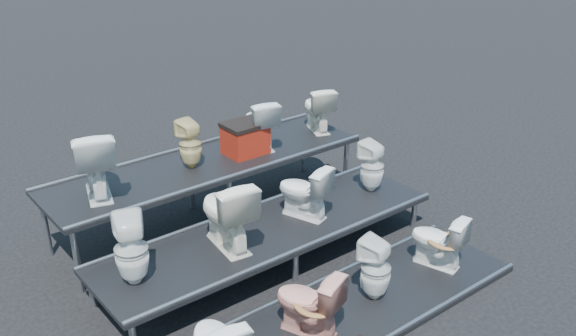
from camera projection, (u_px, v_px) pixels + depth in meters
ground at (270, 263)px, 7.60m from camera, size 80.00×80.00×0.00m
tier_front at (345, 314)px, 6.66m from camera, size 4.20×1.20×0.06m
tier_mid at (270, 246)px, 7.51m from camera, size 4.20×1.20×0.46m
tier_back at (210, 192)px, 8.35m from camera, size 4.20×1.20×0.86m
toilet_1 at (308, 302)px, 6.22m from camera, size 0.61×0.77×0.69m
toilet_2 at (376, 269)px, 6.75m from camera, size 0.39×0.39×0.71m
toilet_3 at (438, 240)px, 7.33m from camera, size 0.52×0.71×0.65m
toilet_4 at (131, 249)px, 6.30m from camera, size 0.43×0.44×0.75m
toilet_5 at (226, 212)px, 6.92m from camera, size 0.56×0.86×0.82m
toilet_6 at (304, 191)px, 7.57m from camera, size 0.56×0.73×0.66m
toilet_7 at (372, 166)px, 8.21m from camera, size 0.33×0.34×0.67m
toilet_8 at (94, 162)px, 7.18m from camera, size 0.66×0.88×0.80m
toilet_9 at (190, 144)px, 7.91m from camera, size 0.31×0.31×0.62m
toilet_10 at (259, 123)px, 8.50m from camera, size 0.54×0.74×0.67m
toilet_11 at (318, 108)px, 9.08m from camera, size 0.57×0.72×0.65m
red_crate at (245, 140)px, 8.36m from camera, size 0.52×0.42×0.38m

